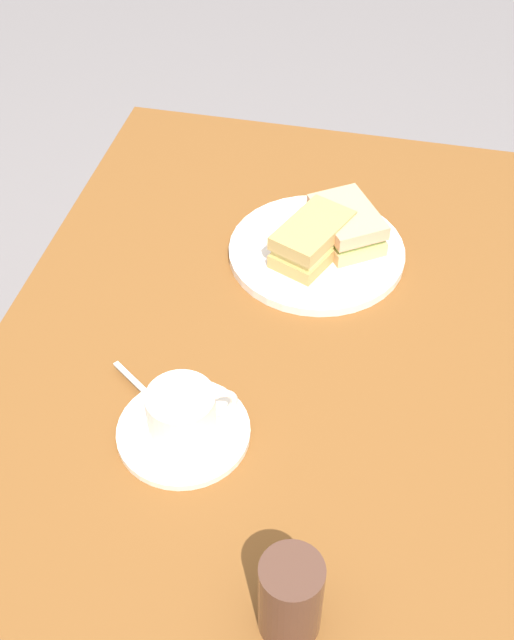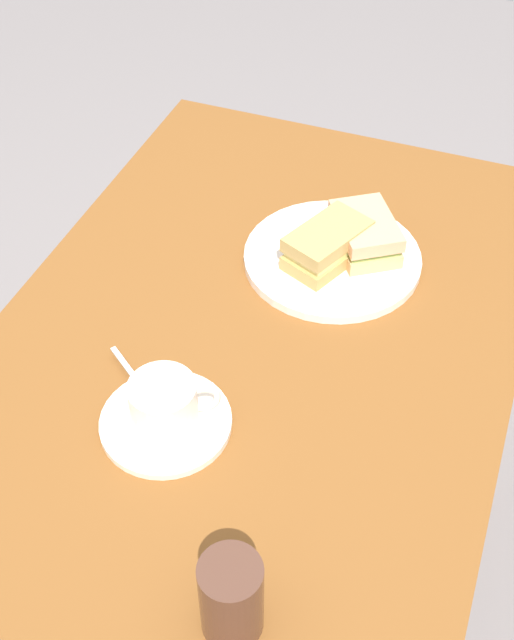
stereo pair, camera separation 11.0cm
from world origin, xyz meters
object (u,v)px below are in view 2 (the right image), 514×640
dining_table (231,448)px  drinking_glass (231,598)px  spoon (136,379)px  sandwich_plate (332,258)px  sandwich_front (327,245)px  coffee_cup (165,402)px  coffee_saucer (166,422)px  sandwich_back (365,234)px

dining_table → drinking_glass: bearing=22.9°
spoon → drinking_glass: 0.34m
dining_table → sandwich_plate: sandwich_plate is taller
sandwich_plate → sandwich_front: (0.01, -0.01, 0.04)m
coffee_cup → sandwich_plate: bearing=164.5°
dining_table → sandwich_front: (-0.26, 0.05, 0.18)m
sandwich_front → spoon: sandwich_front is taller
dining_table → drinking_glass: 0.38m
sandwich_plate → spoon: 0.36m
dining_table → coffee_cup: 0.21m
coffee_saucer → coffee_cup: 0.04m
coffee_saucer → sandwich_front: bearing=164.6°
coffee_cup → sandwich_back: bearing=160.7°
sandwich_plate → coffee_saucer: (0.37, -0.10, -0.00)m
dining_table → coffee_saucer: bearing=-27.7°
dining_table → spoon: (0.04, -0.11, 0.15)m
dining_table → sandwich_front: sandwich_front is taller
coffee_cup → drinking_glass: size_ratio=0.95×
sandwich_plate → drinking_glass: size_ratio=2.42×
dining_table → sandwich_back: bearing=163.1°
coffee_saucer → drinking_glass: size_ratio=1.50×
dining_table → sandwich_front: size_ratio=8.62×
sandwich_front → sandwich_back: (-0.05, 0.04, -0.00)m
coffee_cup → spoon: coffee_cup is taller
sandwich_front → coffee_cup: bearing=-15.2°
coffee_saucer → spoon: size_ratio=1.88×
dining_table → spoon: 0.19m
coffee_saucer → drinking_glass: drinking_glass is taller
coffee_cup → spoon: bearing=-124.3°
dining_table → coffee_cup: bearing=-27.1°
dining_table → spoon: size_ratio=14.34×
dining_table → drinking_glass: size_ratio=11.41×
sandwich_front → coffee_cup: coffee_cup is taller
sandwich_front → dining_table: bearing=-10.7°
drinking_glass → spoon: bearing=-136.9°
coffee_cup → coffee_saucer: bearing=-59.6°
sandwich_plate → coffee_cup: (0.36, -0.10, 0.04)m
spoon → coffee_saucer: bearing=54.5°
sandwich_plate → coffee_cup: size_ratio=2.54×
dining_table → sandwich_plate: 0.32m
sandwich_front → spoon: size_ratio=1.66×
coffee_cup → dining_table: bearing=152.9°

